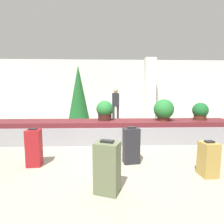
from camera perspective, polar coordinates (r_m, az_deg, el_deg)
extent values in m
plane|color=#9E937F|center=(3.82, 0.82, -15.63)|extent=(18.00, 18.00, 0.00)
cube|color=silver|center=(10.00, -1.02, 7.63)|extent=(18.00, 0.06, 3.20)
cube|color=gray|center=(5.15, 0.00, -6.87)|extent=(7.25, 0.96, 0.48)
cube|color=#5B1E23|center=(5.09, 0.00, -3.54)|extent=(6.96, 0.80, 0.13)
cube|color=silver|center=(9.67, 12.16, 7.51)|extent=(0.55, 0.55, 3.20)
cube|color=#5B6647|center=(2.63, -1.53, -17.63)|extent=(0.41, 0.38, 0.74)
cube|color=black|center=(2.49, -1.56, -9.53)|extent=(0.21, 0.16, 0.03)
cube|color=maroon|center=(3.79, -24.12, -10.65)|extent=(0.28, 0.25, 0.72)
cube|color=black|center=(3.70, -24.40, -5.09)|extent=(0.15, 0.09, 0.03)
cube|color=#A3843D|center=(3.52, 28.92, -13.35)|extent=(0.28, 0.29, 0.59)
cube|color=black|center=(3.43, 29.22, -8.44)|extent=(0.15, 0.10, 0.03)
cube|color=#232328|center=(3.62, 6.28, -10.87)|extent=(0.34, 0.26, 0.72)
cube|color=black|center=(3.52, 6.36, -5.05)|extent=(0.18, 0.10, 0.03)
cylinder|color=#4C2319|center=(5.83, 26.76, -1.50)|extent=(0.35, 0.35, 0.16)
sphere|color=#195B28|center=(5.80, 26.87, 0.50)|extent=(0.45, 0.45, 0.45)
cylinder|color=#381914|center=(5.14, -2.36, -1.62)|extent=(0.40, 0.40, 0.19)
sphere|color=#236B2D|center=(5.12, -2.37, 0.94)|extent=(0.50, 0.50, 0.50)
cylinder|color=#4C2319|center=(5.28, 16.45, -1.75)|extent=(0.35, 0.35, 0.17)
sphere|color=#236B2D|center=(5.25, 16.54, 0.90)|extent=(0.58, 0.58, 0.58)
cylinder|color=#282833|center=(7.90, 0.47, -1.00)|extent=(0.11, 0.11, 0.77)
cylinder|color=#282833|center=(7.91, 1.92, -1.00)|extent=(0.11, 0.11, 0.77)
cube|color=#232328|center=(7.84, 1.21, 3.98)|extent=(0.33, 0.20, 0.61)
sphere|color=tan|center=(7.83, 1.22, 7.02)|extent=(0.22, 0.22, 0.22)
cylinder|color=#4C331E|center=(8.01, -10.66, -3.14)|extent=(0.16, 0.16, 0.18)
cone|color=#195623|center=(7.89, -10.86, 6.14)|extent=(0.93, 0.93, 2.40)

